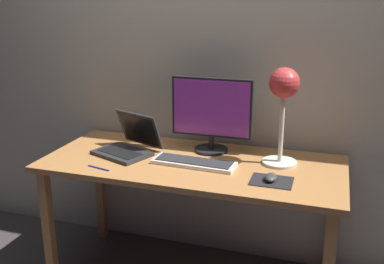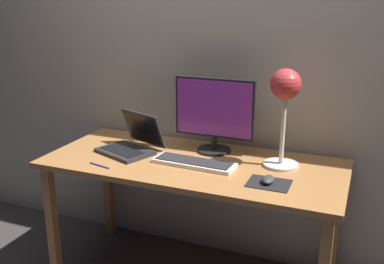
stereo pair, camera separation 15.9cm
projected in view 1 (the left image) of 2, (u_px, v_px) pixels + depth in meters
name	position (u px, v px, depth m)	size (l,w,h in m)	color
back_wall	(213.00, 48.00, 2.59)	(4.80, 0.06, 2.60)	#B2A893
desk	(192.00, 175.00, 2.41)	(1.60, 0.70, 0.74)	#A8703D
monitor	(212.00, 112.00, 2.48)	(0.46, 0.19, 0.42)	black
keyboard_main	(194.00, 163.00, 2.34)	(0.45, 0.16, 0.03)	silver
laptop	(130.00, 142.00, 2.51)	(0.38, 0.37, 0.22)	#28282B
desk_lamp	(284.00, 94.00, 2.25)	(0.18, 0.18, 0.51)	beige
mousepad	(272.00, 181.00, 2.13)	(0.20, 0.16, 0.00)	black
mouse	(271.00, 177.00, 2.13)	(0.06, 0.10, 0.03)	#38383A
pen	(99.00, 168.00, 2.29)	(0.01, 0.01, 0.14)	#2633A5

